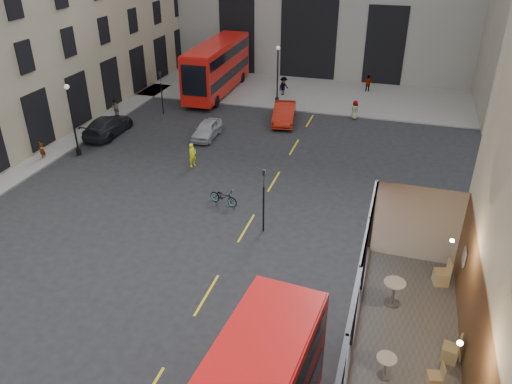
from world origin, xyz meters
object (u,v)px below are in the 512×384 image
(car_a, at_px, (207,129))
(pedestrian_a, at_px, (115,109))
(car_b, at_px, (284,113))
(car_c, at_px, (108,126))
(pedestrian_e, at_px, (42,149))
(pedestrian_c, at_px, (368,84))
(cafe_chair_b, at_px, (435,380))
(traffic_light_far, at_px, (161,87))
(cafe_chair_c, at_px, (450,352))
(bicycle, at_px, (223,197))
(pedestrian_d, at_px, (355,110))
(pedestrian_b, at_px, (284,87))
(traffic_light_near, at_px, (264,193))
(street_lamp_a, at_px, (74,124))
(street_lamp_b, at_px, (277,78))
(cyclist, at_px, (192,155))
(bus_far, at_px, (217,65))
(cafe_table_far, at_px, (394,289))
(cafe_chair_d, at_px, (442,276))
(cafe_table_mid, at_px, (386,364))

(car_a, distance_m, pedestrian_a, 9.30)
(car_b, xyz_separation_m, car_c, (-12.94, -6.87, -0.05))
(pedestrian_e, bearing_deg, pedestrian_a, 167.10)
(pedestrian_c, bearing_deg, car_a, 59.88)
(car_a, height_order, cafe_chair_b, cafe_chair_b)
(traffic_light_far, xyz_separation_m, car_b, (10.94, 1.03, -1.60))
(pedestrian_a, distance_m, cafe_chair_c, 36.33)
(pedestrian_a, bearing_deg, pedestrian_e, -70.57)
(cafe_chair_b, bearing_deg, bicycle, 127.51)
(car_a, height_order, pedestrian_c, pedestrian_c)
(pedestrian_a, relative_size, pedestrian_d, 1.07)
(pedestrian_b, distance_m, pedestrian_d, 8.71)
(traffic_light_near, distance_m, street_lamp_a, 17.09)
(pedestrian_c, height_order, pedestrian_d, pedestrian_c)
(street_lamp_b, height_order, cyclist, street_lamp_b)
(street_lamp_a, distance_m, bus_far, 17.89)
(traffic_light_far, height_order, bicycle, traffic_light_far)
(cafe_chair_b, bearing_deg, cyclist, 128.47)
(bicycle, xyz_separation_m, pedestrian_e, (-14.83, 2.36, 0.26))
(pedestrian_a, relative_size, pedestrian_b, 0.91)
(street_lamp_a, distance_m, street_lamp_b, 19.42)
(car_c, xyz_separation_m, pedestrian_e, (-2.00, -5.59, -0.00))
(bus_far, xyz_separation_m, cafe_table_far, (18.47, -32.99, 2.37))
(cyclist, distance_m, pedestrian_c, 23.38)
(street_lamp_a, xyz_separation_m, cafe_table_far, (23.00, -15.69, 2.77))
(traffic_light_far, distance_m, street_lamp_b, 10.82)
(traffic_light_far, distance_m, cafe_chair_d, 33.12)
(car_b, relative_size, bicycle, 2.58)
(street_lamp_a, height_order, cafe_table_mid, street_lamp_a)
(bicycle, bearing_deg, pedestrian_d, -4.39)
(traffic_light_near, xyz_separation_m, cafe_chair_c, (8.65, -11.59, 2.44))
(traffic_light_far, xyz_separation_m, cafe_table_mid, (20.98, -28.68, 2.62))
(bicycle, distance_m, pedestrian_c, 26.28)
(street_lamp_a, relative_size, cafe_chair_b, 7.11)
(pedestrian_c, bearing_deg, car_b, 65.65)
(traffic_light_near, relative_size, pedestrian_b, 1.96)
(pedestrian_e, height_order, cafe_chair_c, cafe_chair_c)
(cafe_chair_c, bearing_deg, pedestrian_c, 98.25)
(cafe_table_mid, relative_size, cafe_table_far, 0.79)
(bicycle, height_order, pedestrian_b, pedestrian_b)
(bus_far, height_order, cafe_chair_c, cafe_chair_c)
(street_lamp_a, xyz_separation_m, pedestrian_c, (18.95, 21.76, -1.52))
(car_a, distance_m, bicycle, 10.92)
(traffic_light_far, bearing_deg, cafe_table_mid, -53.82)
(street_lamp_b, xyz_separation_m, bus_far, (-6.47, 1.31, 0.39))
(bus_far, bearing_deg, cafe_table_mid, -62.86)
(pedestrian_b, bearing_deg, cafe_chair_d, -132.31)
(bicycle, relative_size, pedestrian_e, 1.26)
(pedestrian_c, xyz_separation_m, cafe_table_mid, (4.03, -40.44, 4.16))
(pedestrian_a, height_order, cafe_table_mid, cafe_table_mid)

